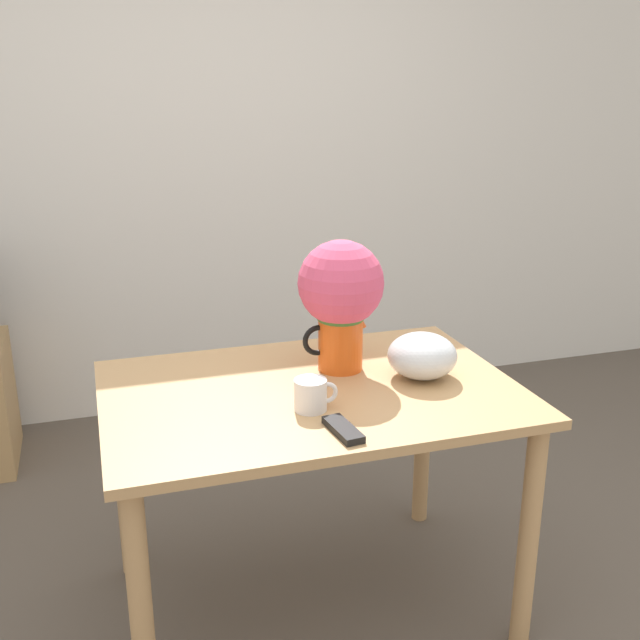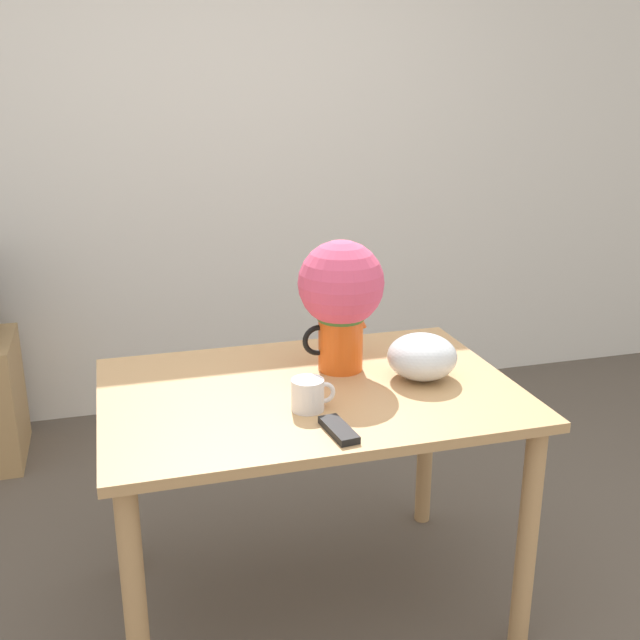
# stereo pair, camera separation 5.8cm
# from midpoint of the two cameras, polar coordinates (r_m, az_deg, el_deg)

# --- Properties ---
(wall_back) EXTENTS (8.00, 0.05, 2.60)m
(wall_back) POSITION_cam_midpoint_polar(r_m,az_deg,el_deg) (3.83, -7.67, 12.16)
(wall_back) COLOR silver
(wall_back) RESTS_ON ground_plane
(table) EXTENTS (1.24, 0.86, 0.78)m
(table) POSITION_cam_midpoint_polar(r_m,az_deg,el_deg) (2.32, -0.05, -7.81)
(table) COLOR tan
(table) RESTS_ON ground_plane
(flower_vase) EXTENTS (0.27, 0.27, 0.42)m
(flower_vase) POSITION_cam_midpoint_polar(r_m,az_deg,el_deg) (2.34, 2.32, 1.95)
(flower_vase) COLOR #E05619
(flower_vase) RESTS_ON table
(coffee_mug) EXTENTS (0.13, 0.09, 0.09)m
(coffee_mug) POSITION_cam_midpoint_polar(r_m,az_deg,el_deg) (2.11, -0.06, -5.70)
(coffee_mug) COLOR white
(coffee_mug) RESTS_ON table
(white_bowl) EXTENTS (0.22, 0.22, 0.14)m
(white_bowl) POSITION_cam_midpoint_polar(r_m,az_deg,el_deg) (2.35, 8.49, -2.78)
(white_bowl) COLOR silver
(white_bowl) RESTS_ON table
(remote_control) EXTENTS (0.07, 0.16, 0.02)m
(remote_control) POSITION_cam_midpoint_polar(r_m,az_deg,el_deg) (1.99, 2.28, -8.36)
(remote_control) COLOR black
(remote_control) RESTS_ON table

